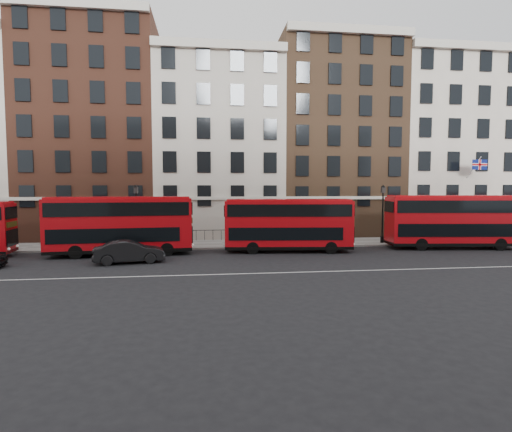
{
  "coord_description": "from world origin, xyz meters",
  "views": [
    {
      "loc": [
        -1.45,
        -25.68,
        5.16
      ],
      "look_at": [
        2.41,
        5.0,
        3.0
      ],
      "focal_mm": 28.0,
      "sensor_mm": 36.0,
      "label": 1
    }
  ],
  "objects": [
    {
      "name": "road_centre_line",
      "position": [
        0.0,
        -2.0,
        0.01
      ],
      "size": [
        70.0,
        0.12,
        0.01
      ],
      "primitive_type": "cube",
      "color": "white",
      "rests_on": "ground"
    },
    {
      "name": "car_front",
      "position": [
        -6.72,
        2.46,
        0.78
      ],
      "size": [
        4.94,
        2.5,
        1.56
      ],
      "primitive_type": "imported",
      "rotation": [
        0.0,
        0.0,
        1.76
      ],
      "color": "black",
      "rests_on": "ground"
    },
    {
      "name": "bus_c",
      "position": [
        5.12,
        5.88,
        2.3
      ],
      "size": [
        10.38,
        3.49,
        4.28
      ],
      "rotation": [
        0.0,
        0.0,
        -0.1
      ],
      "color": "red",
      "rests_on": "ground"
    },
    {
      "name": "bus_d",
      "position": [
        19.38,
        5.88,
        2.44
      ],
      "size": [
        11.07,
        3.86,
        4.56
      ],
      "rotation": [
        0.0,
        0.0,
        -0.12
      ],
      "color": "red",
      "rests_on": "ground"
    },
    {
      "name": "building_terrace",
      "position": [
        -0.31,
        17.88,
        10.24
      ],
      "size": [
        64.0,
        11.95,
        22.0
      ],
      "color": "#B8AF9F",
      "rests_on": "ground"
    },
    {
      "name": "lamp_post_right",
      "position": [
        14.61,
        9.01,
        3.08
      ],
      "size": [
        0.44,
        0.44,
        5.33
      ],
      "color": "black",
      "rests_on": "pavement"
    },
    {
      "name": "lamp_post_left",
      "position": [
        -7.31,
        9.05,
        3.08
      ],
      "size": [
        0.44,
        0.44,
        5.33
      ],
      "color": "black",
      "rests_on": "pavement"
    },
    {
      "name": "traffic_light",
      "position": [
        25.03,
        8.1,
        2.45
      ],
      "size": [
        0.25,
        0.45,
        3.27
      ],
      "color": "black",
      "rests_on": "pavement"
    },
    {
      "name": "pavement",
      "position": [
        0.0,
        10.5,
        0.07
      ],
      "size": [
        80.0,
        5.0,
        0.15
      ],
      "primitive_type": "cube",
      "color": "gray",
      "rests_on": "ground"
    },
    {
      "name": "bus_b",
      "position": [
        -7.99,
        5.88,
        2.42
      ],
      "size": [
        10.9,
        3.42,
        4.51
      ],
      "rotation": [
        0.0,
        0.0,
        0.08
      ],
      "color": "red",
      "rests_on": "ground"
    },
    {
      "name": "ground",
      "position": [
        0.0,
        0.0,
        0.0
      ],
      "size": [
        120.0,
        120.0,
        0.0
      ],
      "primitive_type": "plane",
      "color": "black",
      "rests_on": "ground"
    },
    {
      "name": "kerb",
      "position": [
        0.0,
        8.0,
        0.08
      ],
      "size": [
        80.0,
        0.3,
        0.16
      ],
      "primitive_type": "cube",
      "color": "gray",
      "rests_on": "ground"
    },
    {
      "name": "iron_railings",
      "position": [
        0.0,
        12.7,
        0.65
      ],
      "size": [
        6.6,
        0.06,
        1.0
      ],
      "primitive_type": null,
      "color": "black",
      "rests_on": "pavement"
    }
  ]
}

